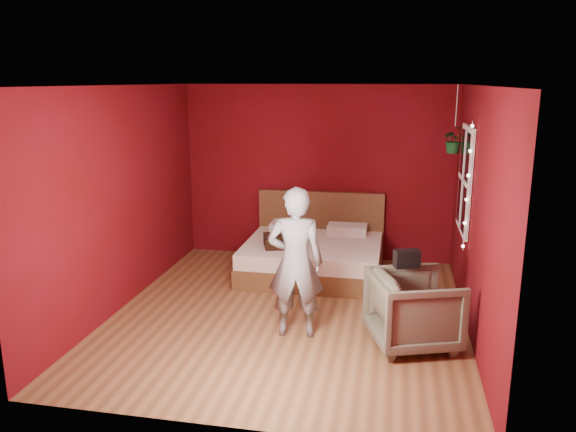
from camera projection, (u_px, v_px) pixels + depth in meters
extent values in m
plane|color=brown|center=(289.00, 314.00, 6.55)|extent=(4.50, 4.50, 0.00)
cube|color=#5F0A16|center=(317.00, 173.00, 8.39)|extent=(4.00, 0.02, 2.60)
cube|color=#5F0A16|center=(230.00, 271.00, 4.08)|extent=(4.00, 0.02, 2.60)
cube|color=#5F0A16|center=(122.00, 198.00, 6.61)|extent=(0.02, 4.50, 2.60)
cube|color=#5F0A16|center=(477.00, 213.00, 5.87)|extent=(0.02, 4.50, 2.60)
cube|color=white|center=(289.00, 84.00, 5.93)|extent=(4.00, 4.50, 0.02)
cube|color=white|center=(465.00, 180.00, 6.69)|extent=(0.04, 0.97, 1.27)
cube|color=black|center=(464.00, 180.00, 6.69)|extent=(0.02, 0.85, 1.15)
cube|color=white|center=(463.00, 180.00, 6.69)|extent=(0.03, 0.05, 1.15)
cube|color=white|center=(463.00, 180.00, 6.69)|extent=(0.03, 0.85, 0.05)
cylinder|color=silver|center=(468.00, 188.00, 6.19)|extent=(0.01, 0.01, 1.45)
sphere|color=#FFF2CC|center=(463.00, 246.00, 6.35)|extent=(0.04, 0.04, 0.04)
sphere|color=#FFF2CC|center=(465.00, 223.00, 6.29)|extent=(0.04, 0.04, 0.04)
sphere|color=#FFF2CC|center=(467.00, 200.00, 6.22)|extent=(0.04, 0.04, 0.04)
sphere|color=#FFF2CC|center=(468.00, 176.00, 6.16)|extent=(0.04, 0.04, 0.04)
sphere|color=#FFF2CC|center=(470.00, 151.00, 6.09)|extent=(0.04, 0.04, 0.04)
sphere|color=#FFF2CC|center=(472.00, 126.00, 6.03)|extent=(0.04, 0.04, 0.04)
cube|color=brown|center=(313.00, 266.00, 7.84)|extent=(1.88, 1.60, 0.26)
cube|color=silver|center=(313.00, 249.00, 7.78)|extent=(1.85, 1.57, 0.21)
cube|color=brown|center=(321.00, 225.00, 8.47)|extent=(1.88, 0.08, 1.04)
cube|color=silver|center=(290.00, 227.00, 8.33)|extent=(0.57, 0.36, 0.13)
cube|color=silver|center=(347.00, 229.00, 8.17)|extent=(0.57, 0.36, 0.13)
imported|color=slate|center=(295.00, 263.00, 5.84)|extent=(0.63, 0.46, 1.61)
imported|color=#595946|center=(414.00, 310.00, 5.70)|extent=(1.06, 1.05, 0.77)
cube|color=black|center=(407.00, 259.00, 5.80)|extent=(0.29, 0.21, 0.18)
cube|color=black|center=(280.00, 241.00, 7.56)|extent=(0.52, 0.52, 0.15)
cylinder|color=silver|center=(457.00, 105.00, 7.16)|extent=(0.01, 0.01, 0.52)
imported|color=#175122|center=(454.00, 140.00, 7.26)|extent=(0.39, 0.36, 0.35)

